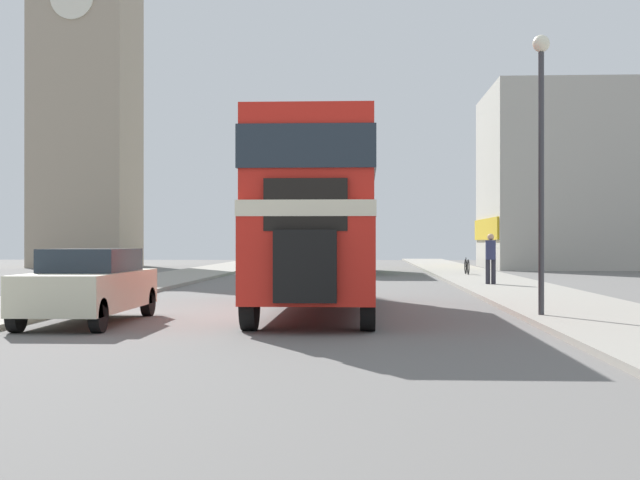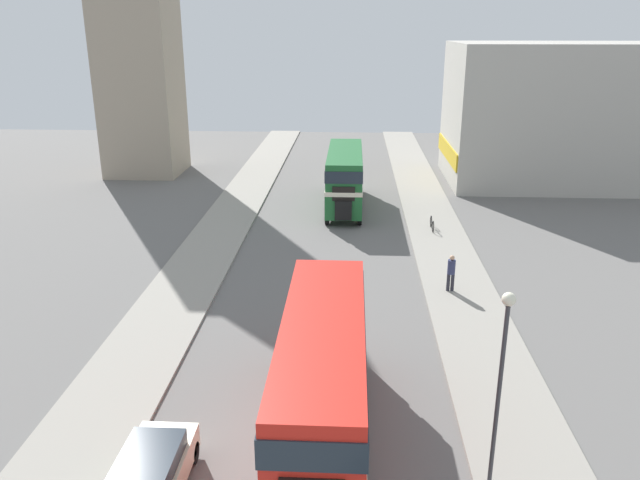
% 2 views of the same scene
% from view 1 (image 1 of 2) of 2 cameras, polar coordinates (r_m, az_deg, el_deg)
% --- Properties ---
extents(ground_plane, '(120.00, 120.00, 0.00)m').
position_cam_1_polar(ground_plane, '(19.92, -2.04, -4.86)').
color(ground_plane, slate).
extents(sidewalk_right, '(3.50, 120.00, 0.12)m').
position_cam_1_polar(sidewalk_right, '(20.47, 17.20, -4.56)').
color(sidewalk_right, gray).
rests_on(sidewalk_right, ground_plane).
extents(double_decker_bus, '(2.50, 10.37, 4.14)m').
position_cam_1_polar(double_decker_bus, '(20.70, -0.00, 2.15)').
color(double_decker_bus, red).
rests_on(double_decker_bus, ground_plane).
extents(bus_distant, '(2.40, 10.05, 4.05)m').
position_cam_1_polar(bus_distant, '(47.09, 1.92, 0.82)').
color(bus_distant, '#1E602D').
rests_on(bus_distant, ground_plane).
extents(car_parked_near, '(1.71, 4.57, 1.51)m').
position_cam_1_polar(car_parked_near, '(18.59, -14.55, -2.79)').
color(car_parked_near, beige).
rests_on(car_parked_near, ground_plane).
extents(pedestrian_walking, '(0.37, 0.37, 1.82)m').
position_cam_1_polar(pedestrian_walking, '(32.67, 10.87, -0.98)').
color(pedestrian_walking, '#282833').
rests_on(pedestrian_walking, sidewalk_right).
extents(bicycle_on_pavement, '(0.05, 1.76, 0.78)m').
position_cam_1_polar(bicycle_on_pavement, '(42.20, 9.38, -1.69)').
color(bicycle_on_pavement, black).
rests_on(bicycle_on_pavement, sidewalk_right).
extents(street_lamp, '(0.36, 0.36, 5.86)m').
position_cam_1_polar(street_lamp, '(19.32, 13.97, 6.75)').
color(street_lamp, '#38383D').
rests_on(street_lamp, sidewalk_right).
extents(church_tower, '(6.29, 6.29, 29.64)m').
position_cam_1_polar(church_tower, '(61.51, -14.69, 12.56)').
color(church_tower, tan).
rests_on(church_tower, ground_plane).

